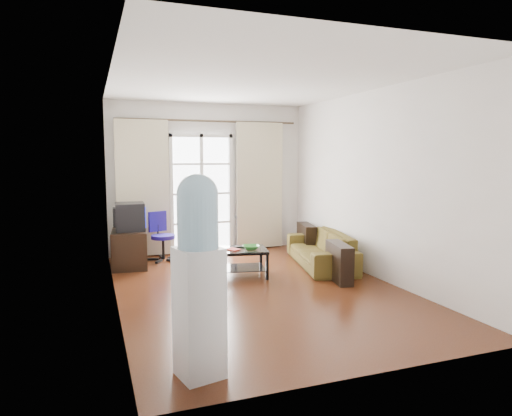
{
  "coord_description": "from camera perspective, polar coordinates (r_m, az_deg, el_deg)",
  "views": [
    {
      "loc": [
        -2.04,
        -5.57,
        1.75
      ],
      "look_at": [
        0.11,
        0.35,
        1.04
      ],
      "focal_mm": 32.0,
      "sensor_mm": 36.0,
      "label": 1
    }
  ],
  "objects": [
    {
      "name": "book",
      "position": [
        6.54,
        -3.35,
        -5.29
      ],
      "size": [
        0.3,
        0.31,
        0.02
      ],
      "primitive_type": "imported",
      "rotation": [
        0.0,
        0.0,
        0.46
      ],
      "color": "maroon",
      "rests_on": "coffee_table"
    },
    {
      "name": "water_cooler",
      "position": [
        3.62,
        -7.19,
        -7.99
      ],
      "size": [
        0.39,
        0.39,
        1.62
      ],
      "rotation": [
        0.0,
        0.0,
        0.22
      ],
      "color": "white",
      "rests_on": "floor"
    },
    {
      "name": "curtain_rod",
      "position": [
        8.35,
        -5.83,
        10.77
      ],
      "size": [
        3.3,
        0.04,
        0.04
      ],
      "primitive_type": "cylinder",
      "rotation": [
        0.0,
        1.57,
        0.0
      ],
      "color": "#4C3F2D",
      "rests_on": "wall_back"
    },
    {
      "name": "wall_front",
      "position": [
        3.62,
        14.52,
        -0.04
      ],
      "size": [
        3.6,
        0.02,
        2.7
      ],
      "primitive_type": "cube",
      "color": "white",
      "rests_on": "floor"
    },
    {
      "name": "wall_back",
      "position": [
        8.43,
        -5.92,
        3.72
      ],
      "size": [
        3.6,
        0.02,
        2.7
      ],
      "primitive_type": "cube",
      "color": "white",
      "rests_on": "floor"
    },
    {
      "name": "crt_tv",
      "position": [
        7.46,
        -15.62,
        -1.06
      ],
      "size": [
        0.5,
        0.49,
        0.44
      ],
      "rotation": [
        0.0,
        0.0,
        -0.04
      ],
      "color": "black",
      "rests_on": "tv_stand"
    },
    {
      "name": "curtain_right",
      "position": [
        8.6,
        0.45,
        2.81
      ],
      "size": [
        0.9,
        0.07,
        2.35
      ],
      "primitive_type": "cube",
      "color": "beige",
      "rests_on": "curtain_rod"
    },
    {
      "name": "tv_stand",
      "position": [
        7.55,
        -15.52,
        -4.9
      ],
      "size": [
        0.61,
        0.84,
        0.58
      ],
      "primitive_type": "cube",
      "rotation": [
        0.0,
        0.0,
        -0.1
      ],
      "color": "black",
      "rests_on": "floor"
    },
    {
      "name": "task_chair",
      "position": [
        7.88,
        -11.61,
        -4.7
      ],
      "size": [
        0.72,
        0.72,
        0.82
      ],
      "rotation": [
        0.0,
        0.0,
        0.36
      ],
      "color": "black",
      "rests_on": "floor"
    },
    {
      "name": "curtain_left",
      "position": [
        8.11,
        -13.96,
        2.39
      ],
      "size": [
        0.9,
        0.07,
        2.35
      ],
      "primitive_type": "cube",
      "color": "beige",
      "rests_on": "curtain_rod"
    },
    {
      "name": "wall_right",
      "position": [
        6.78,
        14.66,
        2.88
      ],
      "size": [
        0.02,
        5.2,
        2.7
      ],
      "primitive_type": "cube",
      "color": "white",
      "rests_on": "floor"
    },
    {
      "name": "remote",
      "position": [
        6.76,
        -2.13,
        -4.9
      ],
      "size": [
        0.17,
        0.05,
        0.02
      ],
      "primitive_type": "cube",
      "rotation": [
        0.0,
        0.0,
        0.02
      ],
      "color": "black",
      "rests_on": "coffee_table"
    },
    {
      "name": "bowl",
      "position": [
        6.63,
        -0.63,
        -4.94
      ],
      "size": [
        0.36,
        0.36,
        0.06
      ],
      "primitive_type": "imported",
      "rotation": [
        0.0,
        0.0,
        -0.24
      ],
      "color": "#328949",
      "rests_on": "coffee_table"
    },
    {
      "name": "coffee_table",
      "position": [
        6.7,
        -3.01,
        -6.36
      ],
      "size": [
        1.09,
        0.75,
        0.41
      ],
      "rotation": [
        0.0,
        0.0,
        -0.18
      ],
      "color": "silver",
      "rests_on": "floor"
    },
    {
      "name": "sofa",
      "position": [
        7.44,
        8.09,
        -5.07
      ],
      "size": [
        2.13,
        1.47,
        0.54
      ],
      "primitive_type": "imported",
      "rotation": [
        0.0,
        0.0,
        -1.78
      ],
      "color": "brown",
      "rests_on": "floor"
    },
    {
      "name": "ceiling",
      "position": [
        6.01,
        0.21,
        15.58
      ],
      "size": [
        5.2,
        5.2,
        0.0
      ],
      "primitive_type": "plane",
      "rotation": [
        3.14,
        0.0,
        0.0
      ],
      "color": "white",
      "rests_on": "wall_back"
    },
    {
      "name": "wall_left",
      "position": [
        5.59,
        -17.42,
        2.08
      ],
      "size": [
        0.02,
        5.2,
        2.7
      ],
      "primitive_type": "cube",
      "color": "white",
      "rests_on": "floor"
    },
    {
      "name": "french_door",
      "position": [
        8.36,
        -6.8,
        1.79
      ],
      "size": [
        1.16,
        0.06,
        2.15
      ],
      "color": "white",
      "rests_on": "wall_back"
    },
    {
      "name": "radiator",
      "position": [
        8.67,
        -0.54,
        -2.96
      ],
      "size": [
        0.64,
        0.12,
        0.64
      ],
      "primitive_type": "cube",
      "color": "gray",
      "rests_on": "floor"
    },
    {
      "name": "floor",
      "position": [
        6.18,
        0.19,
        -9.96
      ],
      "size": [
        5.2,
        5.2,
        0.0
      ],
      "primitive_type": "plane",
      "color": "#532813",
      "rests_on": "ground"
    }
  ]
}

